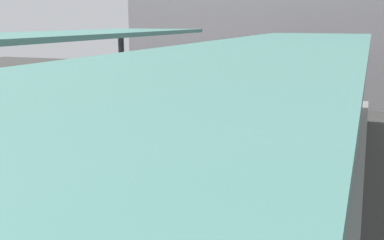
% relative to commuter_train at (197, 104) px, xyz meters
% --- Properties ---
extents(ground_plane, '(80.00, 80.00, 0.00)m').
position_rel_commuter_train_xyz_m(ground_plane, '(0.00, -6.54, -1.73)').
color(ground_plane, '#383835').
extents(platform_right, '(4.40, 28.00, 1.00)m').
position_rel_commuter_train_xyz_m(platform_right, '(3.80, -6.54, -1.23)').
color(platform_right, gray).
rests_on(platform_right, ground_plane).
extents(track_ballast, '(3.20, 28.00, 0.20)m').
position_rel_commuter_train_xyz_m(track_ballast, '(0.00, -6.54, -1.63)').
color(track_ballast, '#59544C').
rests_on(track_ballast, ground_plane).
extents(rail_near_side, '(0.08, 28.00, 0.14)m').
position_rel_commuter_train_xyz_m(rail_near_side, '(-0.72, -6.54, -1.46)').
color(rail_near_side, slate).
rests_on(rail_near_side, track_ballast).
extents(rail_far_side, '(0.08, 28.00, 0.14)m').
position_rel_commuter_train_xyz_m(rail_far_side, '(0.72, -6.54, -1.46)').
color(rail_far_side, slate).
rests_on(rail_far_side, track_ballast).
extents(commuter_train, '(2.78, 12.99, 3.10)m').
position_rel_commuter_train_xyz_m(commuter_train, '(0.00, 0.00, 0.00)').
color(commuter_train, '#ADADB2').
rests_on(commuter_train, track_ballast).
extents(canopy_left, '(4.18, 21.00, 3.39)m').
position_rel_commuter_train_xyz_m(canopy_left, '(-3.80, -5.14, 2.53)').
color(canopy_left, '#333335').
rests_on(canopy_left, platform_left).
extents(canopy_right, '(4.18, 21.00, 3.23)m').
position_rel_commuter_train_xyz_m(canopy_right, '(3.80, -5.14, 2.38)').
color(canopy_right, '#333335').
rests_on(canopy_right, platform_right).
extents(platform_bench, '(1.40, 0.41, 0.86)m').
position_rel_commuter_train_xyz_m(platform_bench, '(3.14, -4.14, -0.26)').
color(platform_bench, black).
rests_on(platform_bench, platform_right).
extents(platform_sign, '(0.90, 0.08, 2.21)m').
position_rel_commuter_train_xyz_m(platform_sign, '(2.41, -2.78, 0.90)').
color(platform_sign, '#262628').
rests_on(platform_sign, platform_right).
extents(litter_bin, '(0.44, 0.44, 0.80)m').
position_rel_commuter_train_xyz_m(litter_bin, '(2.71, -6.12, -0.33)').
color(litter_bin, maroon).
rests_on(litter_bin, platform_right).
extents(passenger_near_bench, '(0.36, 0.36, 1.68)m').
position_rel_commuter_train_xyz_m(passenger_near_bench, '(5.19, -2.98, 0.14)').
color(passenger_near_bench, '#386B3D').
rests_on(passenger_near_bench, platform_right).
extents(station_building_backdrop, '(18.00, 6.00, 11.00)m').
position_rel_commuter_train_xyz_m(station_building_backdrop, '(0.51, 13.46, 3.77)').
color(station_building_backdrop, '#B7B2B7').
rests_on(station_building_backdrop, ground_plane).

